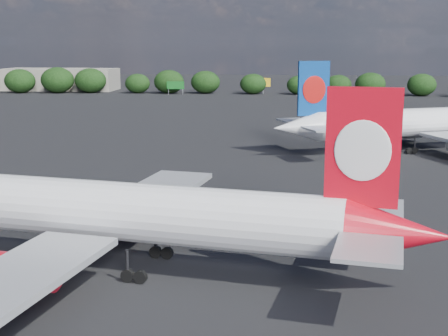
# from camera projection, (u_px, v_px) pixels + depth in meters

# --- Properties ---
(ground) EXTENTS (500.00, 500.00, 0.00)m
(ground) POSITION_uv_depth(u_px,v_px,m) (156.00, 155.00, 100.38)
(ground) COLOR black
(ground) RESTS_ON ground
(qantas_airliner) EXTENTS (45.82, 43.74, 14.98)m
(qantas_airliner) POSITION_uv_depth(u_px,v_px,m) (138.00, 214.00, 49.46)
(qantas_airliner) COLOR white
(qantas_airliner) RESTS_ON ground
(china_southern_airliner) EXTENTS (44.19, 42.56, 15.05)m
(china_southern_airliner) POSITION_uv_depth(u_px,v_px,m) (408.00, 124.00, 103.92)
(china_southern_airliner) COLOR white
(china_southern_airliner) RESTS_ON ground
(terminal_building) EXTENTS (42.00, 16.00, 8.00)m
(terminal_building) POSITION_uv_depth(u_px,v_px,m) (60.00, 79.00, 234.86)
(terminal_building) COLOR gray
(terminal_building) RESTS_ON ground
(highway_sign) EXTENTS (6.00, 0.30, 4.50)m
(highway_sign) POSITION_uv_depth(u_px,v_px,m) (175.00, 85.00, 214.64)
(highway_sign) COLOR #14641E
(highway_sign) RESTS_ON ground
(billboard_yellow) EXTENTS (5.00, 0.30, 5.50)m
(billboard_yellow) POSITION_uv_depth(u_px,v_px,m) (263.00, 83.00, 217.28)
(billboard_yellow) COLOR yellow
(billboard_yellow) RESTS_ON ground
(horizon_treeline) EXTENTS (202.19, 15.69, 9.12)m
(horizon_treeline) POSITION_uv_depth(u_px,v_px,m) (225.00, 83.00, 216.24)
(horizon_treeline) COLOR black
(horizon_treeline) RESTS_ON ground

